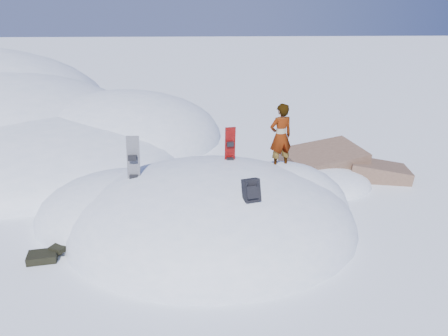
{
  "coord_description": "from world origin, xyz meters",
  "views": [
    {
      "loc": [
        -0.11,
        -9.42,
        5.15
      ],
      "look_at": [
        0.31,
        0.3,
        1.4
      ],
      "focal_mm": 35.0,
      "sensor_mm": 36.0,
      "label": 1
    }
  ],
  "objects_px": {
    "snowboard_red": "(230,153)",
    "backpack": "(251,190)",
    "snowboard_dark": "(134,169)",
    "person": "(281,136)"
  },
  "relations": [
    {
      "from": "snowboard_red",
      "to": "person",
      "type": "xyz_separation_m",
      "value": [
        1.28,
        0.15,
        0.38
      ]
    },
    {
      "from": "snowboard_dark",
      "to": "person",
      "type": "height_order",
      "value": "person"
    },
    {
      "from": "snowboard_dark",
      "to": "person",
      "type": "xyz_separation_m",
      "value": [
        3.57,
        0.84,
        0.5
      ]
    },
    {
      "from": "snowboard_red",
      "to": "backpack",
      "type": "relative_size",
      "value": 2.54
    },
    {
      "from": "snowboard_red",
      "to": "snowboard_dark",
      "type": "bearing_deg",
      "value": -174.01
    },
    {
      "from": "snowboard_red",
      "to": "snowboard_dark",
      "type": "relative_size",
      "value": 0.89
    },
    {
      "from": "snowboard_dark",
      "to": "backpack",
      "type": "bearing_deg",
      "value": -26.26
    },
    {
      "from": "snowboard_dark",
      "to": "person",
      "type": "bearing_deg",
      "value": 15.71
    },
    {
      "from": "snowboard_red",
      "to": "snowboard_dark",
      "type": "distance_m",
      "value": 2.4
    },
    {
      "from": "person",
      "to": "snowboard_red",
      "type": "bearing_deg",
      "value": -13.2
    }
  ]
}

